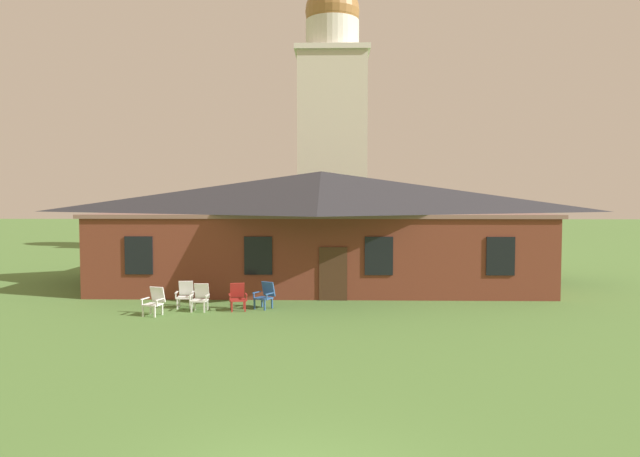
{
  "coord_description": "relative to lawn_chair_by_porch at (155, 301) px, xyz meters",
  "views": [
    {
      "loc": [
        0.56,
        -7.09,
        4.02
      ],
      "look_at": [
        0.2,
        9.0,
        3.15
      ],
      "focal_mm": 31.89,
      "sensor_mm": 36.0,
      "label": 1
    }
  ],
  "objects": [
    {
      "name": "lawn_chair_near_door",
      "position": [
        0.69,
        1.39,
        0.0
      ],
      "size": [
        0.68,
        0.71,
        0.96
      ],
      "color": "white",
      "rests_on": "ground"
    },
    {
      "name": "brick_building",
      "position": [
        5.55,
        7.92,
        2.19
      ],
      "size": [
        19.6,
        10.4,
        5.28
      ],
      "color": "brown",
      "rests_on": "ground"
    },
    {
      "name": "lawn_chair_left_end",
      "position": [
        1.39,
        0.79,
        0.0
      ],
      "size": [
        0.66,
        0.69,
        0.96
      ],
      "color": "silver",
      "rests_on": "ground"
    },
    {
      "name": "lawn_chair_by_porch",
      "position": [
        0.0,
        0.0,
        0.0
      ],
      "size": [
        0.75,
        0.8,
        0.96
      ],
      "color": "white",
      "rests_on": "ground"
    },
    {
      "name": "dome_tower",
      "position": [
        6.07,
        22.08,
        8.74
      ],
      "size": [
        5.18,
        5.18,
        20.14
      ],
      "color": "beige",
      "rests_on": "ground"
    },
    {
      "name": "lawn_chair_middle",
      "position": [
        2.7,
        0.94,
        0.0
      ],
      "size": [
        0.73,
        0.78,
        0.96
      ],
      "color": "maroon",
      "rests_on": "ground"
    },
    {
      "name": "lawn_chair_right_end",
      "position": [
        3.65,
        1.29,
        0.0
      ],
      "size": [
        0.83,
        0.86,
        0.96
      ],
      "color": "#2D5693",
      "rests_on": "ground"
    }
  ]
}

